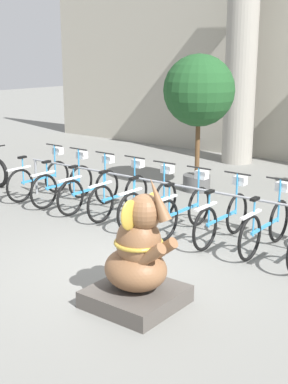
# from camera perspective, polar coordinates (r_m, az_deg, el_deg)

# --- Properties ---
(ground_plane) EXTENTS (60.00, 60.00, 0.00)m
(ground_plane) POSITION_cam_1_polar(r_m,az_deg,el_deg) (7.67, -2.09, -8.06)
(ground_plane) COLOR slate
(column_left) EXTENTS (1.04, 1.04, 5.16)m
(column_left) POSITION_cam_1_polar(r_m,az_deg,el_deg) (14.71, 10.29, 13.22)
(column_left) COLOR gray
(column_left) RESTS_ON ground_plane
(bike_rack) EXTENTS (6.43, 0.05, 0.77)m
(bike_rack) POSITION_cam_1_polar(r_m,az_deg,el_deg) (9.46, 1.16, 0.56)
(bike_rack) COLOR gray
(bike_rack) RESTS_ON ground_plane
(bicycle_0) EXTENTS (0.48, 1.70, 1.06)m
(bicycle_0) POSITION_cam_1_polar(r_m,az_deg,el_deg) (11.38, -11.01, 1.52)
(bicycle_0) COLOR black
(bicycle_0) RESTS_ON ground_plane
(bicycle_1) EXTENTS (0.48, 1.70, 1.06)m
(bicycle_1) POSITION_cam_1_polar(r_m,az_deg,el_deg) (10.84, -8.52, 0.97)
(bicycle_1) COLOR black
(bicycle_1) RESTS_ON ground_plane
(bicycle_2) EXTENTS (0.48, 1.70, 1.06)m
(bicycle_2) POSITION_cam_1_polar(r_m,az_deg,el_deg) (10.34, -5.73, 0.38)
(bicycle_2) COLOR black
(bicycle_2) RESTS_ON ground_plane
(bicycle_3) EXTENTS (0.48, 1.70, 1.06)m
(bicycle_3) POSITION_cam_1_polar(r_m,az_deg,el_deg) (9.89, -2.56, -0.23)
(bicycle_3) COLOR black
(bicycle_3) RESTS_ON ground_plane
(bicycle_4) EXTENTS (0.48, 1.70, 1.06)m
(bicycle_4) POSITION_cam_1_polar(r_m,az_deg,el_deg) (9.41, 0.61, -1.01)
(bicycle_4) COLOR black
(bicycle_4) RESTS_ON ground_plane
(bicycle_5) EXTENTS (0.48, 1.70, 1.06)m
(bicycle_5) POSITION_cam_1_polar(r_m,az_deg,el_deg) (9.00, 4.31, -1.79)
(bicycle_5) COLOR black
(bicycle_5) RESTS_ON ground_plane
(bicycle_6) EXTENTS (0.48, 1.70, 1.06)m
(bicycle_6) POSITION_cam_1_polar(r_m,az_deg,el_deg) (8.66, 8.41, -2.59)
(bicycle_6) COLOR black
(bicycle_6) RESTS_ON ground_plane
(bicycle_7) EXTENTS (0.48, 1.70, 1.06)m
(bicycle_7) POSITION_cam_1_polar(r_m,az_deg,el_deg) (8.39, 12.91, -3.39)
(bicycle_7) COLOR black
(bicycle_7) RESTS_ON ground_plane
(elephant_statue) EXTENTS (1.02, 1.02, 1.64)m
(elephant_statue) POSITION_cam_1_polar(r_m,az_deg,el_deg) (6.38, -0.65, -7.55)
(elephant_statue) COLOR #4C4742
(elephant_statue) RESTS_ON ground_plane
(potted_tree) EXTENTS (1.51, 1.51, 2.93)m
(potted_tree) POSITION_cam_1_polar(r_m,az_deg,el_deg) (11.47, 5.87, 10.36)
(potted_tree) COLOR #4C4C4C
(potted_tree) RESTS_ON ground_plane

